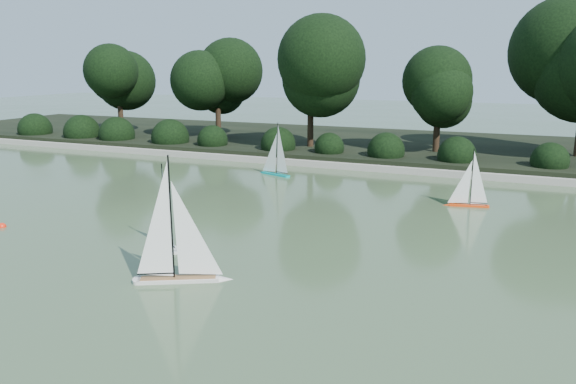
{
  "coord_description": "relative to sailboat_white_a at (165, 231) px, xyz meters",
  "views": [
    {
      "loc": [
        3.56,
        -6.38,
        2.98
      ],
      "look_at": [
        -0.33,
        2.75,
        0.7
      ],
      "focal_mm": 35.0,
      "sensor_mm": 36.0,
      "label": 1
    }
  ],
  "objects": [
    {
      "name": "shrub_hedge",
      "position": [
        1.87,
        8.81,
        0.21
      ],
      "size": [
        29.1,
        1.1,
        1.1
      ],
      "color": "black",
      "rests_on": "ground"
    },
    {
      "name": "pond_coping",
      "position": [
        1.87,
        7.91,
        -0.15
      ],
      "size": [
        40.0,
        0.35,
        0.18
      ],
      "primitive_type": "cube",
      "color": "gray",
      "rests_on": "ground"
    },
    {
      "name": "sailboat_teal",
      "position": [
        -0.88,
        6.28,
        0.0
      ],
      "size": [
        1.1,
        0.52,
        1.52
      ],
      "color": "#049798",
      "rests_on": "ground"
    },
    {
      "name": "sailboat_white_a",
      "position": [
        0.0,
        0.0,
        0.0
      ],
      "size": [
        0.95,
        0.78,
        1.5
      ],
      "color": "silver",
      "rests_on": "ground"
    },
    {
      "name": "tree_line",
      "position": [
        3.1,
        10.34,
        2.41
      ],
      "size": [
        26.31,
        3.93,
        4.39
      ],
      "color": "black",
      "rests_on": "ground"
    },
    {
      "name": "sailboat_orange",
      "position": [
        4.35,
        4.7,
        -0.03
      ],
      "size": [
        0.97,
        0.34,
        1.33
      ],
      "color": "#E83B0D",
      "rests_on": "ground"
    },
    {
      "name": "race_buoy",
      "position": [
        -3.43,
        -0.32,
        -0.24
      ],
      "size": [
        0.16,
        0.16,
        0.16
      ],
      "primitive_type": "sphere",
      "color": "#FA260D",
      "rests_on": "ground"
    },
    {
      "name": "ground",
      "position": [
        1.87,
        -1.09,
        -0.24
      ],
      "size": [
        80.0,
        80.0,
        0.0
      ],
      "primitive_type": "plane",
      "color": "#415231",
      "rests_on": "ground"
    },
    {
      "name": "far_bank",
      "position": [
        1.87,
        11.91,
        -0.09
      ],
      "size": [
        40.0,
        8.0,
        0.3
      ],
      "primitive_type": "cube",
      "color": "black",
      "rests_on": "ground"
    },
    {
      "name": "sailboat_white_b",
      "position": [
        1.21,
        -1.24,
        0.06
      ],
      "size": [
        1.32,
        0.83,
        1.92
      ],
      "color": "silver",
      "rests_on": "ground"
    }
  ]
}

